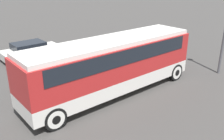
{
  "coord_description": "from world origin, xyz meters",
  "views": [
    {
      "loc": [
        -8.17,
        -9.82,
        6.42
      ],
      "look_at": [
        0.0,
        0.0,
        1.42
      ],
      "focal_mm": 40.0,
      "sensor_mm": 36.0,
      "label": 1
    }
  ],
  "objects": [
    {
      "name": "parked_car_near",
      "position": [
        4.31,
        4.83,
        0.68
      ],
      "size": [
        4.05,
        1.83,
        1.33
      ],
      "color": "#7A6B5B",
      "rests_on": "ground_plane"
    },
    {
      "name": "ground_plane",
      "position": [
        0.0,
        0.0,
        0.0
      ],
      "size": [
        120.0,
        120.0,
        0.0
      ],
      "primitive_type": "plane",
      "color": "#423F3D"
    },
    {
      "name": "tour_bus",
      "position": [
        0.1,
        0.0,
        1.89
      ],
      "size": [
        10.34,
        2.56,
        3.15
      ],
      "color": "silver",
      "rests_on": "ground_plane"
    },
    {
      "name": "parked_car_mid",
      "position": [
        -1.0,
        8.91,
        0.67
      ],
      "size": [
        4.59,
        1.97,
        1.33
      ],
      "color": "silver",
      "rests_on": "ground_plane"
    },
    {
      "name": "parked_car_far",
      "position": [
        0.14,
        5.53,
        0.69
      ],
      "size": [
        4.31,
        1.89,
        1.38
      ],
      "color": "#BCBCC1",
      "rests_on": "ground_plane"
    }
  ]
}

